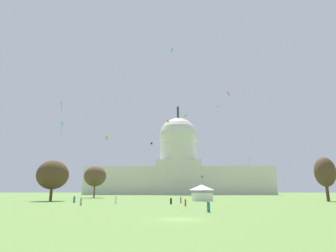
# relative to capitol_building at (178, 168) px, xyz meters

# --- Properties ---
(ground_plane) EXTENTS (800.00, 800.00, 0.00)m
(ground_plane) POSITION_rel_capitol_building_xyz_m (-0.71, -183.50, -19.92)
(ground_plane) COLOR olive
(capitol_building) EXTENTS (139.24, 29.91, 68.98)m
(capitol_building) POSITION_rel_capitol_building_xyz_m (0.00, 0.00, 0.00)
(capitol_building) COLOR beige
(capitol_building) RESTS_ON ground_plane
(event_tent) EXTENTS (6.24, 6.45, 4.80)m
(event_tent) POSITION_rel_capitol_building_xyz_m (6.51, -128.89, -17.52)
(event_tent) COLOR white
(event_tent) RESTS_ON ground_plane
(tree_west_mid) EXTENTS (12.12, 11.91, 13.52)m
(tree_west_mid) POSITION_rel_capitol_building_xyz_m (-36.43, -94.14, -10.80)
(tree_west_mid) COLOR brown
(tree_west_mid) RESTS_ON ground_plane
(tree_west_near) EXTENTS (12.19, 11.89, 11.90)m
(tree_west_near) POSITION_rel_capitol_building_xyz_m (-38.23, -131.68, -12.32)
(tree_west_near) COLOR #4C3823
(tree_west_near) RESTS_ON ground_plane
(tree_east_far) EXTENTS (7.00, 7.50, 12.68)m
(tree_east_far) POSITION_rel_capitol_building_xyz_m (42.67, -130.70, -11.62)
(tree_east_far) COLOR #4C3823
(tree_east_far) RESTS_ON ground_plane
(person_red_mid_right) EXTENTS (0.33, 0.33, 1.46)m
(person_red_mid_right) POSITION_rel_capitol_building_xyz_m (0.73, -157.68, -19.25)
(person_red_mid_right) COLOR red
(person_red_mid_right) RESTS_ON ground_plane
(person_white_lawn_far_right) EXTENTS (0.59, 0.59, 1.69)m
(person_white_lawn_far_right) POSITION_rel_capitol_building_xyz_m (-15.40, -147.76, -19.15)
(person_white_lawn_far_right) COLOR silver
(person_white_lawn_far_right) RESTS_ON ground_plane
(person_teal_back_right) EXTENTS (0.61, 0.61, 1.63)m
(person_teal_back_right) POSITION_rel_capitol_building_xyz_m (3.58, -173.47, -19.18)
(person_teal_back_right) COLOR #1E757A
(person_teal_back_right) RESTS_ON ground_plane
(person_purple_edge_east) EXTENTS (0.45, 0.45, 1.61)m
(person_purple_edge_east) POSITION_rel_capitol_building_xyz_m (-0.02, -144.17, -19.16)
(person_purple_edge_east) COLOR #703D93
(person_purple_edge_east) RESTS_ON ground_plane
(person_teal_deep_crowd) EXTENTS (0.63, 0.63, 1.80)m
(person_teal_deep_crowd) POSITION_rel_capitol_building_xyz_m (-27.10, -142.80, -19.11)
(person_teal_deep_crowd) COLOR #1E757A
(person_teal_deep_crowd) RESTS_ON ground_plane
(person_black_lawn_far_left) EXTENTS (0.49, 0.49, 1.50)m
(person_black_lawn_far_left) POSITION_rel_capitol_building_xyz_m (-2.34, -149.67, -19.25)
(person_black_lawn_far_left) COLOR black
(person_black_lawn_far_left) RESTS_ON ground_plane
(person_tan_front_left) EXTENTS (0.55, 0.55, 1.66)m
(person_tan_front_left) POSITION_rel_capitol_building_xyz_m (-21.02, -155.50, -19.16)
(person_tan_front_left) COLOR tan
(person_tan_front_left) RESTS_ON ground_plane
(kite_blue_low) EXTENTS (1.10, 1.11, 0.99)m
(kite_blue_low) POSITION_rel_capitol_building_xyz_m (11.64, -72.47, -10.07)
(kite_blue_low) COLOR blue
(kite_white_low) EXTENTS (1.79, 1.47, 3.99)m
(kite_white_low) POSITION_rel_capitol_building_xyz_m (-39.09, -74.87, -12.11)
(kite_white_low) COLOR white
(kite_yellow_low) EXTENTS (0.67, 0.45, 2.47)m
(kite_yellow_low) POSITION_rel_capitol_building_xyz_m (23.22, -121.91, -7.06)
(kite_yellow_low) COLOR yellow
(kite_pink_mid) EXTENTS (0.90, 0.96, 1.25)m
(kite_pink_mid) POSITION_rel_capitol_building_xyz_m (10.51, -156.84, 3.80)
(kite_pink_mid) COLOR pink
(kite_orange_mid) EXTENTS (1.24, 0.91, 4.59)m
(kite_orange_mid) POSITION_rel_capitol_building_xyz_m (-4.77, -97.82, 12.26)
(kite_orange_mid) COLOR orange
(kite_cyan_mid) EXTENTS (0.67, 0.81, 4.74)m
(kite_cyan_mid) POSITION_rel_capitol_building_xyz_m (-37.41, -130.23, 3.43)
(kite_cyan_mid) COLOR #33BCDB
(kite_lime_high) EXTENTS (1.39, 1.42, 1.36)m
(kite_lime_high) POSITION_rel_capitol_building_xyz_m (3.24, -86.96, 17.71)
(kite_lime_high) COLOR #8CD133
(kite_green_high) EXTENTS (0.69, 1.18, 3.03)m
(kite_green_high) POSITION_rel_capitol_building_xyz_m (-2.45, -122.91, 32.72)
(kite_green_high) COLOR green
(kite_turquoise_mid) EXTENTS (0.40, 1.05, 2.65)m
(kite_turquoise_mid) POSITION_rel_capitol_building_xyz_m (-32.72, -142.57, 6.19)
(kite_turquoise_mid) COLOR teal
(kite_gold_low) EXTENTS (0.78, 0.45, 1.28)m
(kite_gold_low) POSITION_rel_capitol_building_xyz_m (-20.63, -138.92, -2.42)
(kite_gold_low) COLOR gold
(kite_magenta_high) EXTENTS (1.14, 0.74, 0.27)m
(kite_magenta_high) POSITION_rel_capitol_building_xyz_m (19.70, -78.32, 24.53)
(kite_magenta_high) COLOR #D1339E
(kite_black_mid) EXTENTS (1.19, 1.21, 2.75)m
(kite_black_mid) POSITION_rel_capitol_building_xyz_m (-16.42, -48.29, 11.04)
(kite_black_mid) COLOR black
(kite_red_low) EXTENTS (1.16, 1.68, 4.04)m
(kite_red_low) POSITION_rel_capitol_building_xyz_m (-6.67, -61.89, -4.64)
(kite_red_low) COLOR red
(kite_violet_mid) EXTENTS (1.63, 1.12, 0.32)m
(kite_violet_mid) POSITION_rel_capitol_building_xyz_m (27.04, -48.75, 2.11)
(kite_violet_mid) COLOR purple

